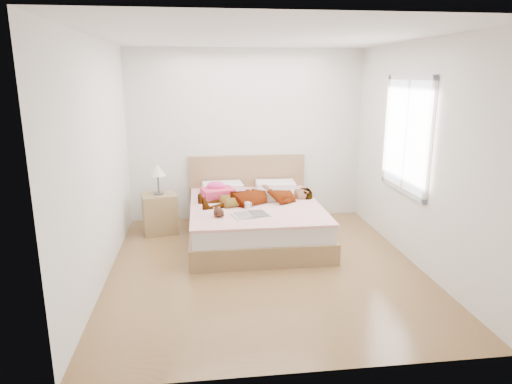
{
  "coord_description": "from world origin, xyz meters",
  "views": [
    {
      "loc": [
        -0.72,
        -4.96,
        2.21
      ],
      "look_at": [
        0.0,
        0.85,
        0.7
      ],
      "focal_mm": 32.0,
      "sensor_mm": 36.0,
      "label": 1
    }
  ],
  "objects_px": {
    "towel": "(217,192)",
    "phone": "(221,183)",
    "coffee_mug": "(248,205)",
    "plush_toy": "(218,212)",
    "bed": "(254,218)",
    "nightstand": "(160,210)",
    "woman": "(259,194)",
    "magazine": "(251,215)"
  },
  "relations": [
    {
      "from": "magazine",
      "to": "plush_toy",
      "type": "xyz_separation_m",
      "value": [
        -0.41,
        0.0,
        0.05
      ]
    },
    {
      "from": "magazine",
      "to": "plush_toy",
      "type": "relative_size",
      "value": 2.41
    },
    {
      "from": "woman",
      "to": "towel",
      "type": "relative_size",
      "value": 3.29
    },
    {
      "from": "bed",
      "to": "nightstand",
      "type": "xyz_separation_m",
      "value": [
        -1.32,
        0.37,
        0.06
      ]
    },
    {
      "from": "plush_toy",
      "to": "woman",
      "type": "bearing_deg",
      "value": 46.56
    },
    {
      "from": "coffee_mug",
      "to": "nightstand",
      "type": "distance_m",
      "value": 1.38
    },
    {
      "from": "bed",
      "to": "magazine",
      "type": "xyz_separation_m",
      "value": [
        -0.11,
        -0.61,
        0.24
      ]
    },
    {
      "from": "towel",
      "to": "plush_toy",
      "type": "distance_m",
      "value": 0.89
    },
    {
      "from": "phone",
      "to": "nightstand",
      "type": "bearing_deg",
      "value": 171.9
    },
    {
      "from": "phone",
      "to": "towel",
      "type": "distance_m",
      "value": 0.17
    },
    {
      "from": "magazine",
      "to": "bed",
      "type": "bearing_deg",
      "value": 79.61
    },
    {
      "from": "phone",
      "to": "bed",
      "type": "height_order",
      "value": "bed"
    },
    {
      "from": "woman",
      "to": "towel",
      "type": "distance_m",
      "value": 0.62
    },
    {
      "from": "magazine",
      "to": "woman",
      "type": "bearing_deg",
      "value": 74.29
    },
    {
      "from": "woman",
      "to": "nightstand",
      "type": "xyz_separation_m",
      "value": [
        -1.38,
        0.36,
        -0.29
      ]
    },
    {
      "from": "phone",
      "to": "nightstand",
      "type": "distance_m",
      "value": 0.96
    },
    {
      "from": "towel",
      "to": "coffee_mug",
      "type": "relative_size",
      "value": 4.35
    },
    {
      "from": "woman",
      "to": "plush_toy",
      "type": "xyz_separation_m",
      "value": [
        -0.58,
        -0.61,
        -0.06
      ]
    },
    {
      "from": "phone",
      "to": "nightstand",
      "type": "height_order",
      "value": "nightstand"
    },
    {
      "from": "magazine",
      "to": "coffee_mug",
      "type": "bearing_deg",
      "value": 92.12
    },
    {
      "from": "phone",
      "to": "magazine",
      "type": "distance_m",
      "value": 1.08
    },
    {
      "from": "bed",
      "to": "nightstand",
      "type": "relative_size",
      "value": 2.07
    },
    {
      "from": "bed",
      "to": "phone",
      "type": "bearing_deg",
      "value": 136.93
    },
    {
      "from": "plush_toy",
      "to": "phone",
      "type": "bearing_deg",
      "value": 85.38
    },
    {
      "from": "bed",
      "to": "coffee_mug",
      "type": "distance_m",
      "value": 0.42
    },
    {
      "from": "phone",
      "to": "nightstand",
      "type": "relative_size",
      "value": 0.1
    },
    {
      "from": "phone",
      "to": "coffee_mug",
      "type": "xyz_separation_m",
      "value": [
        0.31,
        -0.7,
        -0.14
      ]
    },
    {
      "from": "towel",
      "to": "magazine",
      "type": "bearing_deg",
      "value": -66.64
    },
    {
      "from": "coffee_mug",
      "to": "plush_toy",
      "type": "relative_size",
      "value": 0.54
    },
    {
      "from": "phone",
      "to": "woman",
      "type": "bearing_deg",
      "value": -49.37
    },
    {
      "from": "phone",
      "to": "nightstand",
      "type": "xyz_separation_m",
      "value": [
        -0.88,
        -0.04,
        -0.37
      ]
    },
    {
      "from": "magazine",
      "to": "plush_toy",
      "type": "height_order",
      "value": "plush_toy"
    },
    {
      "from": "bed",
      "to": "magazine",
      "type": "relative_size",
      "value": 4.1
    },
    {
      "from": "woman",
      "to": "magazine",
      "type": "relative_size",
      "value": 3.23
    },
    {
      "from": "towel",
      "to": "magazine",
      "type": "relative_size",
      "value": 0.98
    },
    {
      "from": "coffee_mug",
      "to": "nightstand",
      "type": "xyz_separation_m",
      "value": [
        -1.2,
        0.66,
        -0.22
      ]
    },
    {
      "from": "towel",
      "to": "phone",
      "type": "bearing_deg",
      "value": 65.27
    },
    {
      "from": "towel",
      "to": "coffee_mug",
      "type": "bearing_deg",
      "value": -57.03
    },
    {
      "from": "towel",
      "to": "nightstand",
      "type": "bearing_deg",
      "value": 173.97
    },
    {
      "from": "bed",
      "to": "towel",
      "type": "height_order",
      "value": "bed"
    },
    {
      "from": "phone",
      "to": "plush_toy",
      "type": "xyz_separation_m",
      "value": [
        -0.08,
        -1.01,
        -0.13
      ]
    },
    {
      "from": "coffee_mug",
      "to": "bed",
      "type": "bearing_deg",
      "value": 67.18
    }
  ]
}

